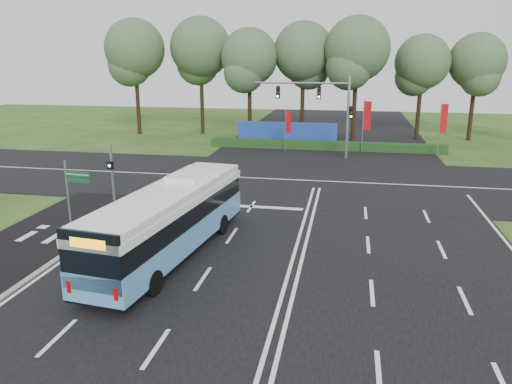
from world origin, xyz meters
TOP-DOWN VIEW (x-y plane):
  - ground at (0.00, 0.00)m, footprint 120.00×120.00m
  - road_main at (0.00, 0.00)m, footprint 20.00×120.00m
  - road_cross at (0.00, 12.00)m, footprint 120.00×14.00m
  - bike_path at (-12.50, -3.00)m, footprint 5.00×18.00m
  - kerb_strip at (-10.10, -3.00)m, footprint 0.25×18.00m
  - city_bus at (-5.36, -2.89)m, footprint 3.80×11.81m
  - pedestrian_signal at (-10.96, 2.97)m, footprint 0.31×0.44m
  - street_sign at (-11.19, -0.79)m, footprint 1.42×0.25m
  - banner_flag_left at (-3.43, 23.13)m, footprint 0.55×0.20m
  - banner_flag_mid at (3.62, 23.63)m, footprint 0.71×0.14m
  - banner_flag_right at (10.12, 23.10)m, footprint 0.67×0.27m
  - traffic_light_gantry at (0.21, 20.50)m, footprint 8.41×0.28m
  - hedge at (0.00, 24.50)m, footprint 22.00×1.20m
  - blue_hoarding at (-4.00, 27.00)m, footprint 10.00×0.30m
  - eucalyptus_row at (-2.69, 31.11)m, footprint 48.55×9.07m

SIDE VIEW (x-z plane):
  - ground at x=0.00m, z-range 0.00..0.00m
  - road_main at x=0.00m, z-range 0.00..0.04m
  - road_cross at x=0.00m, z-range 0.00..0.05m
  - bike_path at x=-12.50m, z-range 0.00..0.06m
  - kerb_strip at x=-10.10m, z-range 0.00..0.12m
  - hedge at x=0.00m, z-range 0.00..0.80m
  - blue_hoarding at x=-4.00m, z-range 0.00..2.20m
  - city_bus at x=-5.36m, z-range 0.01..3.34m
  - pedestrian_signal at x=-10.96m, z-range 0.18..4.10m
  - street_sign at x=-11.19m, z-range 0.50..4.16m
  - banner_flag_left at x=-3.43m, z-range 0.61..4.45m
  - banner_flag_right at x=10.12m, z-range 0.71..5.42m
  - banner_flag_mid at x=3.62m, z-range 0.72..5.52m
  - traffic_light_gantry at x=0.21m, z-range 1.16..8.16m
  - eucalyptus_row at x=-2.69m, z-range 2.37..15.19m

